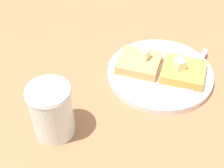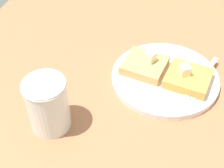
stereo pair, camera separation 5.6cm
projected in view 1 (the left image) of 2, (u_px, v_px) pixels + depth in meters
table_surface at (199, 63)px, 70.77cm from camera, size 113.64×113.64×2.00cm
plate at (160, 73)px, 65.82cm from camera, size 22.13×22.13×1.33cm
toast_slice_left at (183, 72)px, 63.72cm from camera, size 9.75×9.27×2.00cm
toast_slice_middle at (139, 63)px, 65.74cm from camera, size 9.75×9.27×2.00cm
butter_pat_primary at (180, 64)px, 62.36cm from camera, size 2.64×2.71×2.07cm
butter_pat_secondary at (144, 54)px, 64.68cm from camera, size 2.69×2.60×2.07cm
fork at (195, 74)px, 64.43cm from camera, size 6.42×15.63×0.36cm
syrup_jar at (52, 112)px, 52.55cm from camera, size 7.46×7.46×10.26cm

